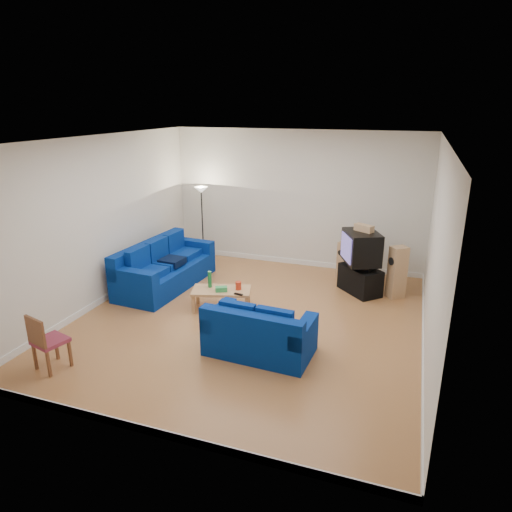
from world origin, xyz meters
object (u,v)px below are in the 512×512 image
(sofa_loveseat, at_px, (259,336))
(tv_stand, at_px, (360,280))
(coffee_table, at_px, (221,292))
(television, at_px, (361,247))
(sofa_three_seat, at_px, (163,270))

(sofa_loveseat, distance_m, tv_stand, 3.25)
(tv_stand, bearing_deg, sofa_loveseat, -66.15)
(coffee_table, xyz_separation_m, television, (2.36, 1.68, 0.64))
(sofa_loveseat, height_order, television, television)
(sofa_three_seat, bearing_deg, tv_stand, 107.93)
(coffee_table, bearing_deg, sofa_three_seat, 157.57)
(television, bearing_deg, sofa_three_seat, -100.71)
(tv_stand, distance_m, television, 0.71)
(sofa_loveseat, xyz_separation_m, coffee_table, (-1.21, 1.34, 0.04))
(sofa_loveseat, bearing_deg, tv_stand, 71.92)
(sofa_loveseat, bearing_deg, sofa_three_seat, 147.96)
(sofa_loveseat, xyz_separation_m, tv_stand, (1.18, 3.03, -0.03))
(tv_stand, bearing_deg, coffee_table, -99.55)
(sofa_loveseat, xyz_separation_m, television, (1.15, 3.02, 0.67))
(sofa_three_seat, height_order, coffee_table, sofa_three_seat)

